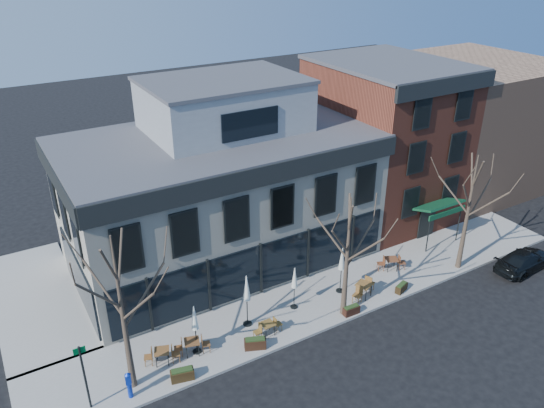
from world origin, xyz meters
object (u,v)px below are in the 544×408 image
call_box (129,384)px  cafe_set_0 (162,355)px  umbrella_0 (195,320)px  parked_sedan (524,260)px

call_box → cafe_set_0: 2.39m
call_box → umbrella_0: bearing=17.3°
call_box → parked_sedan: bearing=-5.1°
parked_sedan → call_box: (-24.27, 2.17, 0.26)m
call_box → cafe_set_0: (1.98, 1.31, -0.28)m
parked_sedan → cafe_set_0: 22.56m
call_box → umbrella_0: (3.71, 1.15, 1.22)m
call_box → cafe_set_0: call_box is taller
parked_sedan → umbrella_0: size_ratio=1.59×
parked_sedan → call_box: 24.37m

